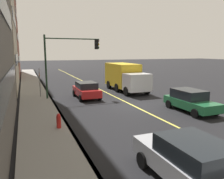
% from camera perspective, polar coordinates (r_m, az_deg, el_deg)
% --- Properties ---
extents(ground, '(200.00, 200.00, 0.00)m').
position_cam_1_polar(ground, '(17.68, 5.31, -4.08)').
color(ground, black).
extents(sidewalk_slab, '(80.00, 2.65, 0.15)m').
position_cam_1_polar(sidewalk_slab, '(15.87, -17.89, -5.82)').
color(sidewalk_slab, gray).
rests_on(sidewalk_slab, ground).
extents(curb_edge, '(80.00, 0.16, 0.15)m').
position_cam_1_polar(curb_edge, '(15.99, -13.42, -5.50)').
color(curb_edge, slate).
rests_on(curb_edge, ground).
extents(lane_stripe_center, '(80.00, 0.16, 0.01)m').
position_cam_1_polar(lane_stripe_center, '(17.68, 5.31, -4.06)').
color(lane_stripe_center, '#D8CC4C').
rests_on(lane_stripe_center, ground).
extents(car_green, '(4.19, 1.93, 1.52)m').
position_cam_1_polar(car_green, '(16.73, 19.38, -2.62)').
color(car_green, '#1E6038').
rests_on(car_green, ground).
extents(car_silver, '(4.61, 1.98, 1.52)m').
position_cam_1_polar(car_silver, '(7.66, 20.04, -17.25)').
color(car_silver, '#A8AAB2').
rests_on(car_silver, ground).
extents(car_red, '(3.87, 1.93, 1.47)m').
position_cam_1_polar(car_red, '(20.37, -6.55, -0.08)').
color(car_red, red).
rests_on(car_red, ground).
extents(truck_yellow, '(6.87, 2.50, 2.91)m').
position_cam_1_polar(truck_yellow, '(24.06, 3.36, 3.32)').
color(truck_yellow, silver).
rests_on(truck_yellow, ground).
extents(traffic_light_mast, '(0.28, 4.93, 5.60)m').
position_cam_1_polar(traffic_light_mast, '(20.26, -11.22, 8.64)').
color(traffic_light_mast, '#1E3823').
rests_on(traffic_light_mast, ground).
extents(street_sign_post, '(0.60, 0.08, 2.71)m').
position_cam_1_polar(street_sign_post, '(21.15, -17.99, 2.15)').
color(street_sign_post, slate).
rests_on(street_sign_post, ground).
extents(fire_hydrant, '(0.24, 0.24, 0.94)m').
position_cam_1_polar(fire_hydrant, '(12.36, -13.45, -8.09)').
color(fire_hydrant, red).
rests_on(fire_hydrant, ground).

